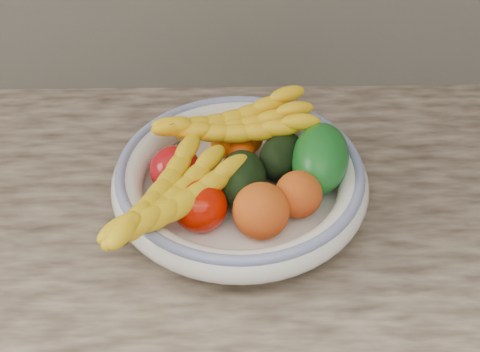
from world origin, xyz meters
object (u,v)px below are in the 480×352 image
(banana_bunch_back, at_px, (234,128))
(banana_bunch_front, at_px, (169,203))
(fruit_bowl, at_px, (240,182))
(green_mango, at_px, (320,159))

(banana_bunch_back, distance_m, banana_bunch_front, 0.19)
(fruit_bowl, distance_m, banana_bunch_front, 0.13)
(fruit_bowl, xyz_separation_m, banana_bunch_back, (-0.01, 0.08, 0.04))
(fruit_bowl, xyz_separation_m, banana_bunch_front, (-0.10, -0.08, 0.03))
(green_mango, distance_m, banana_bunch_back, 0.14)
(fruit_bowl, relative_size, banana_bunch_back, 1.45)
(fruit_bowl, distance_m, banana_bunch_back, 0.09)
(banana_bunch_back, relative_size, banana_bunch_front, 0.95)
(fruit_bowl, relative_size, banana_bunch_front, 1.38)
(fruit_bowl, height_order, green_mango, green_mango)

